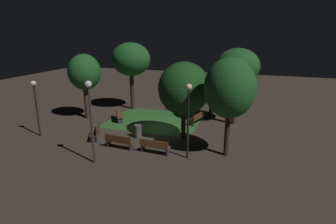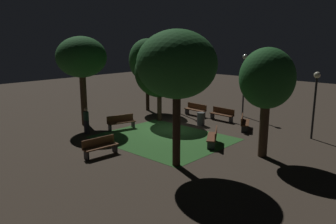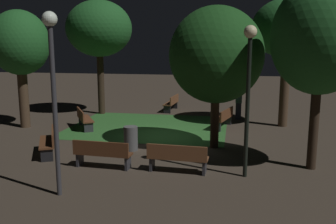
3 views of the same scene
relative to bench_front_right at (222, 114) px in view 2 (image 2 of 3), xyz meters
name	(u,v)px [view 2 (image 2 of 3)]	position (x,y,z in m)	size (l,w,h in m)	color
ground_plane	(170,129)	(1.17, 4.15, -0.48)	(60.00, 60.00, 0.00)	#3D3328
grass_lawn	(164,138)	(0.09, 5.86, -0.48)	(7.09, 5.89, 0.01)	#2D6028
bench_front_right	(222,114)	(0.00, 0.00, 0.00)	(1.82, 0.58, 0.88)	#512D19
bench_near_trees	(196,109)	(2.34, 0.00, 0.00)	(1.82, 0.57, 0.88)	brown
bench_path_side	(213,136)	(-2.70, 4.95, 0.00)	(1.36, 1.78, 0.88)	brown
bench_front_left	(244,122)	(-2.30, 1.03, 0.00)	(1.25, 1.82, 0.88)	#512D19
bench_back_row	(121,122)	(3.50, 6.20, 0.00)	(0.94, 1.86, 0.88)	#512D19
bench_corner	(100,146)	(0.47, 10.05, 0.00)	(0.63, 1.83, 0.88)	brown
tree_near_wall	(159,72)	(3.26, 2.94, 2.89)	(3.36, 3.36, 5.11)	#38281C
tree_right_canopy	(177,65)	(-3.18, 8.54, 4.04)	(3.45, 3.45, 6.03)	#2D2116
tree_lawn_side	(267,80)	(-5.48, 4.78, 3.27)	(2.59, 2.59, 5.25)	#423021
tree_left_canopy	(147,61)	(6.33, 1.11, 3.47)	(2.83, 2.83, 5.64)	#2D2116
tree_back_left	(81,58)	(6.19, 7.10, 3.93)	(3.23, 3.23, 5.79)	#423021
lamp_post_plaza_west	(176,74)	(4.31, 0.04, 2.45)	(0.36, 0.36, 4.28)	black
lamp_post_plaza_east	(244,75)	(-0.37, -2.14, 2.60)	(0.36, 0.36, 4.54)	#333338
lamp_post_near_wall	(316,93)	(-6.18, 0.17, 2.19)	(0.36, 0.36, 3.84)	black
trash_bin	(201,119)	(0.32, 2.05, -0.05)	(0.50, 0.50, 0.87)	#4C4C4C
pedestrian	(86,120)	(4.17, 8.32, 0.37)	(0.32, 0.32, 1.61)	black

